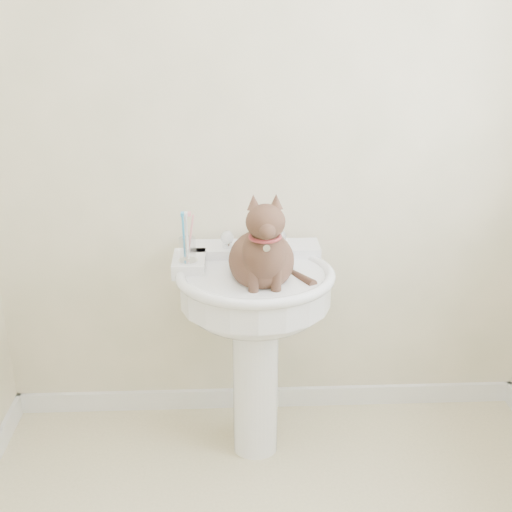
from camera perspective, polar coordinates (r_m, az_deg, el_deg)
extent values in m
cube|color=white|center=(2.93, 1.03, -12.44)|extent=(2.20, 0.02, 0.09)
cylinder|color=white|center=(2.53, -0.05, -11.29)|extent=(0.17, 0.17, 0.62)
cylinder|color=white|center=(2.33, -0.05, -2.95)|extent=(0.55, 0.55, 0.12)
ellipsoid|color=white|center=(2.36, -0.05, -4.25)|extent=(0.50, 0.44, 0.20)
torus|color=white|center=(2.31, -0.05, -1.72)|extent=(0.58, 0.58, 0.04)
cube|color=white|center=(2.49, -0.24, 0.42)|extent=(0.51, 0.14, 0.05)
cube|color=white|center=(2.38, -5.96, -0.70)|extent=(0.12, 0.18, 0.05)
cylinder|color=silver|center=(2.43, -0.20, 1.14)|extent=(0.05, 0.05, 0.05)
cylinder|color=silver|center=(2.37, -0.16, 1.38)|extent=(0.04, 0.04, 0.14)
sphere|color=white|center=(2.44, -2.80, 1.71)|extent=(0.06, 0.06, 0.06)
sphere|color=white|center=(2.45, 2.35, 1.79)|extent=(0.06, 0.06, 0.06)
cube|color=orange|center=(2.51, 0.70, 1.68)|extent=(0.10, 0.08, 0.03)
cylinder|color=silver|center=(2.33, -6.05, -0.44)|extent=(0.07, 0.07, 0.01)
cylinder|color=white|center=(2.31, -6.10, 0.61)|extent=(0.06, 0.06, 0.09)
cylinder|color=#3096D2|center=(2.29, -6.45, 1.76)|extent=(0.01, 0.01, 0.17)
cylinder|color=white|center=(2.29, -6.15, 1.77)|extent=(0.01, 0.01, 0.17)
cylinder|color=pink|center=(2.29, -5.85, 1.77)|extent=(0.01, 0.01, 0.17)
ellipsoid|color=brown|center=(2.26, 0.51, -0.38)|extent=(0.23, 0.27, 0.21)
ellipsoid|color=brown|center=(2.15, 0.64, 0.28)|extent=(0.15, 0.14, 0.19)
ellipsoid|color=brown|center=(2.08, 0.70, 3.05)|extent=(0.13, 0.12, 0.12)
cone|color=brown|center=(2.08, -0.33, 4.83)|extent=(0.05, 0.05, 0.05)
cone|color=brown|center=(2.08, 1.69, 4.85)|extent=(0.05, 0.05, 0.05)
cylinder|color=brown|center=(2.32, 3.48, -1.76)|extent=(0.03, 0.03, 0.24)
torus|color=maroon|center=(2.10, 0.68, 1.73)|extent=(0.11, 0.11, 0.01)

